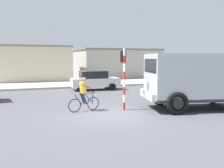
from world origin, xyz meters
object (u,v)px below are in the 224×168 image
Objects in this scene: truck_foreground at (197,77)px; car_white_mid at (95,80)px; cyclist at (84,94)px; traffic_light_pole at (124,70)px.

truck_foreground is 1.43× the size of car_white_mid.
car_white_mid is at bearing 106.78° from truck_foreground.
cyclist is 2.38m from traffic_light_pole.
truck_foreground is at bearing -14.69° from cyclist.
cyclist is (-5.76, 1.51, -0.80)m from truck_foreground.
truck_foreground is 1.82× the size of traffic_light_pole.
truck_foreground is at bearing -73.22° from car_white_mid.
traffic_light_pole is (-3.74, 1.11, 0.40)m from truck_foreground.
truck_foreground is 6.01m from cyclist.
truck_foreground reaches higher than cyclist.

